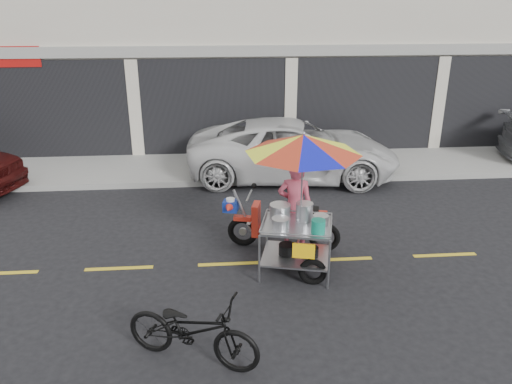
{
  "coord_description": "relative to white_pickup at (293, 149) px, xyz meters",
  "views": [
    {
      "loc": [
        -2.21,
        -7.94,
        4.51
      ],
      "look_at": [
        -1.5,
        0.6,
        1.15
      ],
      "focal_mm": 35.0,
      "sensor_mm": 36.0,
      "label": 1
    }
  ],
  "objects": [
    {
      "name": "food_vendor_rig",
      "position": [
        -0.64,
        -4.58,
        0.82
      ],
      "size": [
        2.49,
        2.4,
        2.52
      ],
      "rotation": [
        0.0,
        0.0,
        -0.24
      ],
      "color": "black",
      "rests_on": "ground"
    },
    {
      "name": "ground",
      "position": [
        0.19,
        -4.57,
        -0.76
      ],
      "size": [
        90.0,
        90.0,
        0.0
      ],
      "primitive_type": "plane",
      "color": "black"
    },
    {
      "name": "shophouse_block",
      "position": [
        3.0,
        6.02,
        3.47
      ],
      "size": [
        36.0,
        8.11,
        10.4
      ],
      "color": "beige",
      "rests_on": "ground"
    },
    {
      "name": "white_pickup",
      "position": [
        0.0,
        0.0,
        0.0
      ],
      "size": [
        5.7,
        3.04,
        1.52
      ],
      "primitive_type": "imported",
      "rotation": [
        0.0,
        0.0,
        1.47
      ],
      "color": "silver",
      "rests_on": "ground"
    },
    {
      "name": "centerline",
      "position": [
        0.19,
        -4.57,
        -0.76
      ],
      "size": [
        42.0,
        0.1,
        0.01
      ],
      "primitive_type": "cube",
      "color": "gold",
      "rests_on": "ground"
    },
    {
      "name": "near_bicycle",
      "position": [
        -2.4,
        -7.1,
        -0.27
      ],
      "size": [
        1.97,
        1.34,
        0.98
      ],
      "primitive_type": "imported",
      "rotation": [
        0.0,
        0.0,
        1.16
      ],
      "color": "black",
      "rests_on": "ground"
    },
    {
      "name": "sidewalk",
      "position": [
        0.19,
        0.93,
        -0.69
      ],
      "size": [
        45.0,
        3.0,
        0.15
      ],
      "primitive_type": "cube",
      "color": "gray",
      "rests_on": "ground"
    }
  ]
}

